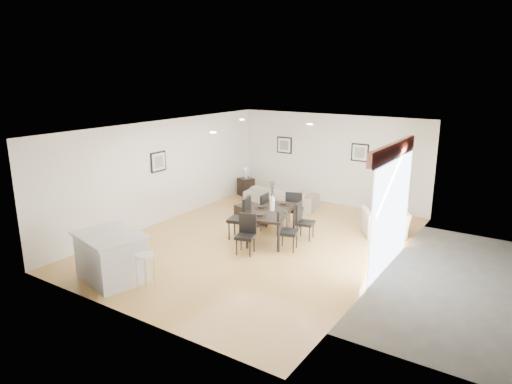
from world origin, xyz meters
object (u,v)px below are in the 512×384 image
Objects in this scene: dining_chair_head at (246,231)px; dining_chair_foot at (294,207)px; sofa at (281,196)px; dining_chair_enear at (285,227)px; armchair at (385,223)px; coffee_table at (253,214)px; dining_table at (272,213)px; dining_chair_wnear at (242,216)px; dining_chair_wfar at (261,209)px; kitchen_island at (111,256)px; bar_stool at (144,259)px; side_table at (246,187)px; dining_chair_efar at (302,219)px.

dining_chair_head is 0.93× the size of dining_chair_foot.
sofa is 2.28× the size of dining_chair_enear.
coffee_table is at bearing -18.85° from armchair.
sofa is 1.15× the size of dining_table.
armchair is at bearing 31.39° from coffee_table.
sofa is at bearing -68.87° from dining_chair_foot.
dining_table is (-2.21, -1.67, 0.30)m from armchair.
dining_chair_wnear reaches higher than dining_chair_wfar.
kitchen_island is (-0.84, -3.21, -0.11)m from dining_chair_wnear.
dining_chair_wfar reaches higher than dining_table.
sofa is 2.25× the size of dining_chair_foot.
sofa is 1.59m from coffee_table.
dining_chair_wfar is at bearing -8.66° from armchair.
armchair is 5.95m from bar_stool.
dining_chair_wnear is at bearing 71.53° from dining_chair_enear.
bar_stool is (0.92, -0.00, 0.16)m from kitchen_island.
armchair is at bearing 34.55° from dining_chair_head.
sofa is at bearing -17.48° from side_table.
armchair is 2.67m from dining_chair_enear.
armchair is 2.05m from dining_chair_efar.
dining_chair_enear reaches higher than side_table.
dining_chair_wnear is 4.03m from side_table.
dining_chair_efar reaches higher than side_table.
dining_chair_wfar is at bearing -49.09° from side_table.
coffee_table is (-1.71, 1.31, -0.33)m from dining_chair_enear.
armchair is 0.66× the size of kitchen_island.
dining_chair_foot is 1.20m from coffee_table.
dining_chair_wfar reaches higher than dining_chair_efar.
dining_chair_enear reaches higher than sofa.
dining_chair_enear is (1.77, -2.90, 0.21)m from sofa.
dining_table is 3.33× the size of side_table.
dining_chair_head reaches higher than dining_table.
bar_stool reaches higher than sofa.
sofa is 6.07m from kitchen_island.
bar_stool reaches higher than side_table.
dining_chair_foot is 3.41m from side_table.
kitchen_island is at bearing 180.00° from bar_stool.
dining_chair_foot is at bearing 26.99° from coffee_table.
coffee_table is at bearing -10.13° from dining_chair_foot.
dining_chair_foot is (-0.57, 1.50, 0.01)m from dining_chair_enear.
armchair is at bearing 62.81° from bar_stool.
dining_table is 2.12× the size of dining_chair_efar.
dining_table is at bearing 4.65° from armchair.
kitchen_island is at bearing -135.06° from dining_chair_head.
dining_chair_wfar reaches higher than side_table.
dining_table is 1.07m from dining_chair_head.
armchair is 1.09× the size of dining_chair_enear.
dining_chair_wnear is at bearing 92.10° from sofa.
kitchen_island is at bearing 22.98° from armchair.
side_table is at bearing -146.08° from dining_chair_wfar.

